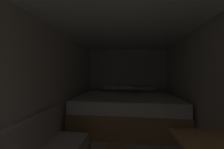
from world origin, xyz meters
TOP-DOWN VIEW (x-y plane):
  - wall_back at (0.00, 4.20)m, footprint 2.59×0.05m
  - wall_left at (-1.27, 1.87)m, footprint 0.05×4.62m
  - wall_right at (1.27, 1.87)m, footprint 0.05×4.62m
  - ceiling_slab at (0.00, 1.87)m, footprint 2.59×4.62m
  - bed at (0.00, 3.21)m, footprint 2.37×1.88m

SIDE VIEW (x-z plane):
  - bed at x=0.00m, z-range -0.08..0.84m
  - wall_back at x=0.00m, z-range 0.00..2.08m
  - wall_left at x=-1.27m, z-range 0.00..2.08m
  - wall_right at x=1.27m, z-range 0.00..2.08m
  - ceiling_slab at x=0.00m, z-range 2.08..2.13m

